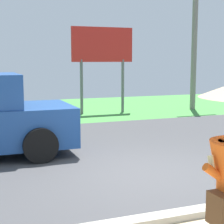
% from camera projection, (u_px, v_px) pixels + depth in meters
% --- Properties ---
extents(ground_plane, '(40.00, 22.00, 0.20)m').
position_uv_depth(ground_plane, '(102.00, 144.00, 10.01)').
color(ground_plane, '#424244').
extents(utility_pole, '(1.80, 0.24, 6.70)m').
position_uv_depth(utility_pole, '(195.00, 29.00, 16.22)').
color(utility_pole, gray).
rests_on(utility_pole, ground_plane).
extents(roadside_billboard, '(2.60, 0.12, 3.50)m').
position_uv_depth(roadside_billboard, '(102.00, 51.00, 15.22)').
color(roadside_billboard, slate).
rests_on(roadside_billboard, ground_plane).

